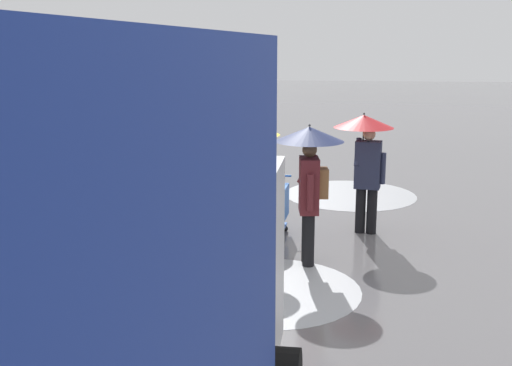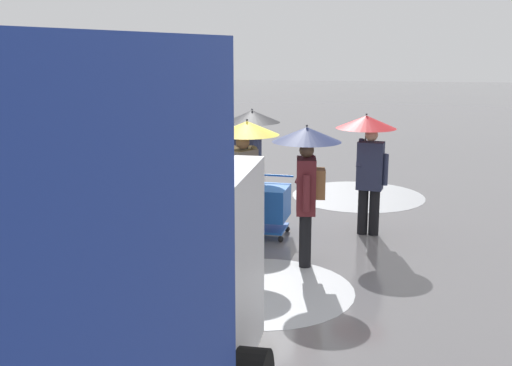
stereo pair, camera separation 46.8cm
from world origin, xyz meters
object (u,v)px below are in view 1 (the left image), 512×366
(pedestrian_pink_side, at_px, (365,145))
(pedestrian_far_side, at_px, (310,163))
(hand_dolly_boxes, at_px, (239,182))
(shopping_cart_vendor, at_px, (271,204))
(pedestrian_white_side, at_px, (247,138))
(cargo_van_parked_right, at_px, (74,161))
(pedestrian_black_side, at_px, (246,154))

(pedestrian_pink_side, distance_m, pedestrian_far_side, 1.92)
(hand_dolly_boxes, height_order, pedestrian_pink_side, pedestrian_pink_side)
(pedestrian_pink_side, bearing_deg, hand_dolly_boxes, -2.01)
(hand_dolly_boxes, bearing_deg, pedestrian_far_side, 127.00)
(shopping_cart_vendor, height_order, hand_dolly_boxes, hand_dolly_boxes)
(pedestrian_white_side, xyz_separation_m, pedestrian_far_side, (-1.25, 2.22, -0.01))
(pedestrian_white_side, bearing_deg, cargo_van_parked_right, 9.69)
(pedestrian_black_side, relative_size, pedestrian_white_side, 1.00)
(shopping_cart_vendor, relative_size, pedestrian_pink_side, 0.47)
(pedestrian_black_side, height_order, pedestrian_far_side, same)
(pedestrian_black_side, distance_m, pedestrian_white_side, 1.65)
(hand_dolly_boxes, xyz_separation_m, pedestrian_white_side, (-0.09, -0.44, 0.74))
(pedestrian_pink_side, bearing_deg, shopping_cart_vendor, 13.52)
(hand_dolly_boxes, relative_size, pedestrian_black_side, 0.69)
(cargo_van_parked_right, bearing_deg, hand_dolly_boxes, -178.19)
(shopping_cart_vendor, xyz_separation_m, pedestrian_far_side, (-0.69, 1.31, 1.00))
(shopping_cart_vendor, distance_m, hand_dolly_boxes, 0.84)
(cargo_van_parked_right, height_order, shopping_cart_vendor, cargo_van_parked_right)
(cargo_van_parked_right, distance_m, hand_dolly_boxes, 3.09)
(cargo_van_parked_right, distance_m, pedestrian_black_side, 3.56)
(shopping_cart_vendor, height_order, pedestrian_pink_side, pedestrian_pink_side)
(cargo_van_parked_right, height_order, pedestrian_white_side, cargo_van_parked_right)
(cargo_van_parked_right, xyz_separation_m, pedestrian_white_side, (-3.16, -0.54, 0.41))
(pedestrian_pink_side, distance_m, pedestrian_black_side, 2.25)
(cargo_van_parked_right, distance_m, pedestrian_far_side, 4.73)
(cargo_van_parked_right, height_order, pedestrian_black_side, cargo_van_parked_right)
(cargo_van_parked_right, relative_size, pedestrian_far_side, 2.53)
(pedestrian_white_side, distance_m, pedestrian_far_side, 2.54)
(cargo_van_parked_right, bearing_deg, pedestrian_black_side, 161.88)
(pedestrian_black_side, relative_size, pedestrian_far_side, 1.00)
(pedestrian_pink_side, relative_size, pedestrian_white_side, 1.00)
(hand_dolly_boxes, bearing_deg, pedestrian_pink_side, 177.99)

